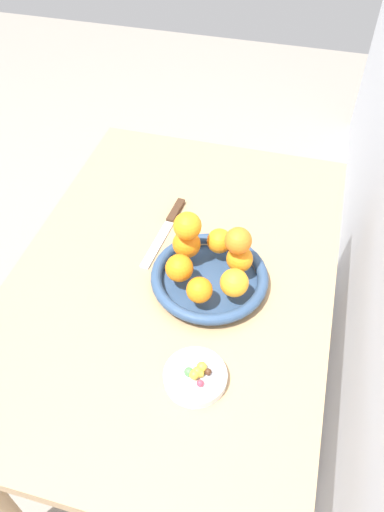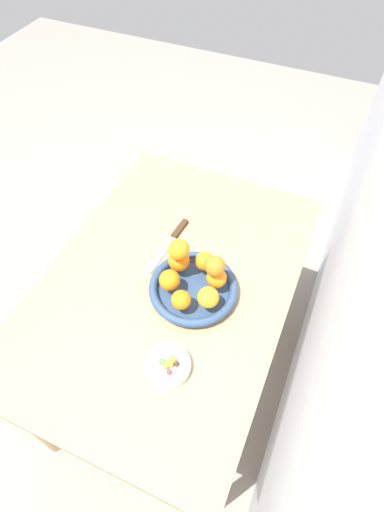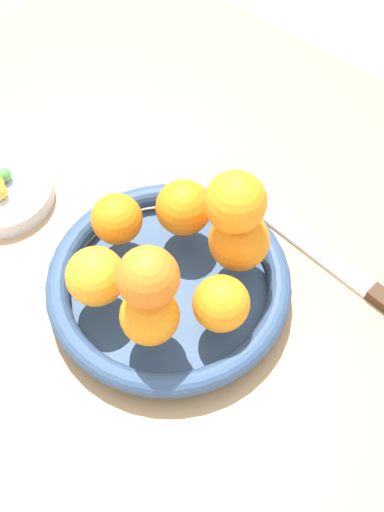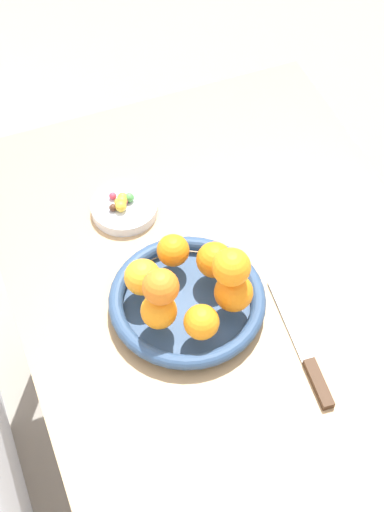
# 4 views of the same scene
# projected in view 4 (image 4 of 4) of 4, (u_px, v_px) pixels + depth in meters

# --- Properties ---
(ground_plane) EXTENTS (6.00, 6.00, 0.00)m
(ground_plane) POSITION_uv_depth(u_px,v_px,m) (224.00, 462.00, 1.98)
(ground_plane) COLOR gray
(dining_table) EXTENTS (1.10, 0.76, 0.74)m
(dining_table) POSITION_uv_depth(u_px,v_px,m) (236.00, 325.00, 1.46)
(dining_table) COLOR tan
(dining_table) RESTS_ON ground_plane
(fruit_bowl) EXTENTS (0.27, 0.27, 0.04)m
(fruit_bowl) POSITION_uv_depth(u_px,v_px,m) (187.00, 301.00, 1.36)
(fruit_bowl) COLOR navy
(fruit_bowl) RESTS_ON dining_table
(candy_dish) EXTENTS (0.13, 0.13, 0.02)m
(candy_dish) POSITION_uv_depth(u_px,v_px,m) (124.00, 208.00, 1.50)
(candy_dish) COLOR silver
(candy_dish) RESTS_ON dining_table
(orange_0) EXTENTS (0.07, 0.07, 0.07)m
(orange_0) POSITION_uv_depth(u_px,v_px,m) (234.00, 292.00, 1.31)
(orange_0) COLOR orange
(orange_0) RESTS_ON fruit_bowl
(orange_1) EXTENTS (0.06, 0.06, 0.06)m
(orange_1) POSITION_uv_depth(u_px,v_px,m) (214.00, 260.00, 1.35)
(orange_1) COLOR orange
(orange_1) RESTS_ON fruit_bowl
(orange_2) EXTENTS (0.06, 0.06, 0.06)m
(orange_2) POSITION_uv_depth(u_px,v_px,m) (173.00, 250.00, 1.37)
(orange_2) COLOR orange
(orange_2) RESTS_ON fruit_bowl
(orange_3) EXTENTS (0.06, 0.06, 0.06)m
(orange_3) POSITION_uv_depth(u_px,v_px,m) (143.00, 277.00, 1.33)
(orange_3) COLOR orange
(orange_3) RESTS_ON fruit_bowl
(orange_4) EXTENTS (0.06, 0.06, 0.06)m
(orange_4) POSITION_uv_depth(u_px,v_px,m) (159.00, 311.00, 1.29)
(orange_4) COLOR orange
(orange_4) RESTS_ON fruit_bowl
(orange_5) EXTENTS (0.06, 0.06, 0.06)m
(orange_5) POSITION_uv_depth(u_px,v_px,m) (201.00, 322.00, 1.28)
(orange_5) COLOR orange
(orange_5) RESTS_ON fruit_bowl
(orange_6) EXTENTS (0.06, 0.06, 0.06)m
(orange_6) POSITION_uv_depth(u_px,v_px,m) (231.00, 267.00, 1.26)
(orange_6) COLOR orange
(orange_6) RESTS_ON orange_0
(orange_7) EXTENTS (0.06, 0.06, 0.06)m
(orange_7) POSITION_uv_depth(u_px,v_px,m) (161.00, 287.00, 1.24)
(orange_7) COLOR orange
(orange_7) RESTS_ON orange_4
(candy_ball_0) EXTENTS (0.02, 0.02, 0.02)m
(candy_ball_0) POSITION_uv_depth(u_px,v_px,m) (122.00, 198.00, 1.49)
(candy_ball_0) COLOR gold
(candy_ball_0) RESTS_ON candy_dish
(candy_ball_1) EXTENTS (0.02, 0.02, 0.02)m
(candy_ball_1) POSITION_uv_depth(u_px,v_px,m) (122.00, 201.00, 1.48)
(candy_ball_1) COLOR gold
(candy_ball_1) RESTS_ON candy_dish
(candy_ball_2) EXTENTS (0.02, 0.02, 0.02)m
(candy_ball_2) POSITION_uv_depth(u_px,v_px,m) (124.00, 201.00, 1.49)
(candy_ball_2) COLOR #C6384C
(candy_ball_2) RESTS_ON candy_dish
(candy_ball_3) EXTENTS (0.02, 0.02, 0.02)m
(candy_ball_3) POSITION_uv_depth(u_px,v_px,m) (119.00, 202.00, 1.48)
(candy_ball_3) COLOR gold
(candy_ball_3) RESTS_ON candy_dish
(candy_ball_4) EXTENTS (0.02, 0.02, 0.02)m
(candy_ball_4) POSITION_uv_depth(u_px,v_px,m) (121.00, 206.00, 1.48)
(candy_ball_4) COLOR gold
(candy_ball_4) RESTS_ON candy_dish
(candy_ball_5) EXTENTS (0.02, 0.02, 0.02)m
(candy_ball_5) POSITION_uv_depth(u_px,v_px,m) (129.00, 198.00, 1.49)
(candy_ball_5) COLOR #4C9947
(candy_ball_5) RESTS_ON candy_dish
(candy_ball_6) EXTENTS (0.01, 0.01, 0.01)m
(candy_ball_6) POSITION_uv_depth(u_px,v_px,m) (113.00, 208.00, 1.48)
(candy_ball_6) COLOR #472819
(candy_ball_6) RESTS_ON candy_dish
(candy_ball_7) EXTENTS (0.01, 0.01, 0.01)m
(candy_ball_7) POSITION_uv_depth(u_px,v_px,m) (113.00, 196.00, 1.50)
(candy_ball_7) COLOR #C6384C
(candy_ball_7) RESTS_ON candy_dish
(knife) EXTENTS (0.26, 0.04, 0.01)m
(knife) POSITION_uv_depth(u_px,v_px,m) (305.00, 353.00, 1.32)
(knife) COLOR #3F2819
(knife) RESTS_ON dining_table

